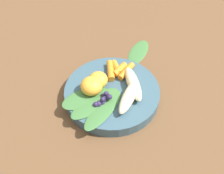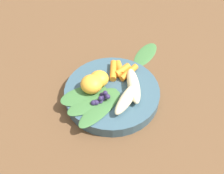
% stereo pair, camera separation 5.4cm
% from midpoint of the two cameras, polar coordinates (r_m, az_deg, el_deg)
% --- Properties ---
extents(ground_plane, '(2.40, 2.40, 0.00)m').
position_cam_midpoint_polar(ground_plane, '(0.71, 2.16, -2.27)').
color(ground_plane, brown).
extents(bowl, '(0.24, 0.24, 0.03)m').
position_cam_midpoint_polar(bowl, '(0.70, 2.20, -1.47)').
color(bowl, '#385666').
rests_on(bowl, ground_plane).
extents(banana_peeled_left, '(0.11, 0.09, 0.03)m').
position_cam_midpoint_polar(banana_peeled_left, '(0.68, 6.77, 0.21)').
color(banana_peeled_left, beige).
rests_on(banana_peeled_left, bowl).
extents(banana_peeled_right, '(0.12, 0.04, 0.03)m').
position_cam_midpoint_polar(banana_peeled_right, '(0.65, 5.61, -2.31)').
color(banana_peeled_right, beige).
rests_on(banana_peeled_right, bowl).
extents(orange_segment_near, '(0.05, 0.05, 0.04)m').
position_cam_midpoint_polar(orange_segment_near, '(0.67, -2.02, 0.51)').
color(orange_segment_near, '#F4A833').
rests_on(orange_segment_near, bowl).
extents(orange_segment_far, '(0.05, 0.05, 0.04)m').
position_cam_midpoint_polar(orange_segment_far, '(0.69, -0.33, 1.82)').
color(orange_segment_far, '#F4A833').
rests_on(orange_segment_far, bowl).
extents(carrot_front, '(0.06, 0.02, 0.02)m').
position_cam_midpoint_polar(carrot_front, '(0.72, 5.68, 2.95)').
color(carrot_front, orange).
rests_on(carrot_front, bowl).
extents(carrot_mid_left, '(0.05, 0.03, 0.02)m').
position_cam_midpoint_polar(carrot_mid_left, '(0.72, 4.33, 3.44)').
color(carrot_mid_left, orange).
rests_on(carrot_mid_left, bowl).
extents(carrot_mid_right, '(0.04, 0.04, 0.02)m').
position_cam_midpoint_polar(carrot_mid_right, '(0.73, 3.70, 3.88)').
color(carrot_mid_right, orange).
rests_on(carrot_mid_right, bowl).
extents(carrot_rear, '(0.06, 0.05, 0.02)m').
position_cam_midpoint_polar(carrot_rear, '(0.72, 2.39, 3.36)').
color(carrot_rear, orange).
rests_on(carrot_rear, bowl).
extents(blueberry_pile, '(0.05, 0.04, 0.02)m').
position_cam_midpoint_polar(blueberry_pile, '(0.65, 0.06, -2.64)').
color(blueberry_pile, '#2D234C').
rests_on(blueberry_pile, bowl).
extents(coconut_shred_patch, '(0.04, 0.04, 0.00)m').
position_cam_midpoint_polar(coconut_shred_patch, '(0.66, -3.27, -2.67)').
color(coconut_shred_patch, white).
rests_on(coconut_shred_patch, bowl).
extents(kale_leaf_left, '(0.13, 0.12, 0.01)m').
position_cam_midpoint_polar(kale_leaf_left, '(0.67, -3.57, -1.83)').
color(kale_leaf_left, '#3D7038').
rests_on(kale_leaf_left, bowl).
extents(kale_leaf_right, '(0.15, 0.10, 0.01)m').
position_cam_midpoint_polar(kale_leaf_right, '(0.66, -1.61, -3.15)').
color(kale_leaf_right, '#3D7038').
rests_on(kale_leaf_right, bowl).
extents(kale_leaf_rear, '(0.14, 0.06, 0.01)m').
position_cam_midpoint_polar(kale_leaf_rear, '(0.64, -0.10, -4.62)').
color(kale_leaf_rear, '#3D7038').
rests_on(kale_leaf_rear, bowl).
extents(kale_leaf_stray, '(0.12, 0.06, 0.01)m').
position_cam_midpoint_polar(kale_leaf_stray, '(0.83, 8.87, 6.80)').
color(kale_leaf_stray, '#3D7038').
rests_on(kale_leaf_stray, ground_plane).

